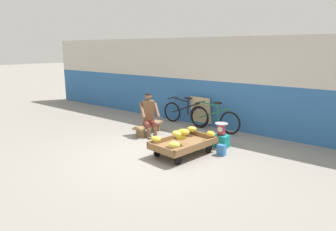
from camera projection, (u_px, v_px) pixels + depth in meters
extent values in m
plane|color=gray|center=(154.00, 155.00, 6.72)|extent=(80.00, 80.00, 0.00)
cube|color=#2D609E|center=(223.00, 104.00, 8.91)|extent=(16.00, 0.30, 1.38)
cube|color=beige|center=(224.00, 59.00, 8.62)|extent=(16.00, 0.30, 1.26)
cube|color=brown|center=(184.00, 145.00, 6.67)|extent=(1.00, 1.53, 0.05)
cube|color=brown|center=(171.00, 138.00, 6.93)|extent=(0.21, 1.44, 0.10)
cube|color=brown|center=(197.00, 146.00, 6.37)|extent=(0.21, 1.44, 0.10)
cube|color=brown|center=(204.00, 135.00, 7.13)|extent=(0.84, 0.14, 0.10)
cube|color=brown|center=(161.00, 149.00, 6.17)|extent=(0.84, 0.14, 0.10)
cylinder|color=black|center=(188.00, 143.00, 7.26)|extent=(0.07, 0.18, 0.18)
cylinder|color=black|center=(209.00, 149.00, 6.82)|extent=(0.07, 0.18, 0.18)
cylinder|color=black|center=(157.00, 153.00, 6.57)|extent=(0.07, 0.18, 0.18)
cylinder|color=black|center=(178.00, 160.00, 6.13)|extent=(0.07, 0.18, 0.18)
ellipsoid|color=gold|center=(192.00, 129.00, 7.22)|extent=(0.29, 0.25, 0.13)
ellipsoid|color=gold|center=(211.00, 134.00, 6.83)|extent=(0.30, 0.28, 0.13)
ellipsoid|color=yellow|center=(182.00, 132.00, 6.99)|extent=(0.25, 0.20, 0.13)
ellipsoid|color=yellow|center=(174.00, 145.00, 6.05)|extent=(0.29, 0.27, 0.13)
ellipsoid|color=gold|center=(156.00, 139.00, 6.44)|extent=(0.25, 0.19, 0.13)
ellipsoid|color=gold|center=(181.00, 137.00, 6.57)|extent=(0.25, 0.19, 0.13)
ellipsoid|color=yellow|center=(177.00, 134.00, 6.37)|extent=(0.28, 0.25, 0.13)
ellipsoid|color=gold|center=(184.00, 132.00, 6.52)|extent=(0.26, 0.20, 0.13)
cube|color=olive|center=(149.00, 125.00, 8.32)|extent=(0.45, 1.13, 0.05)
cube|color=olive|center=(156.00, 127.00, 8.67)|extent=(0.25, 0.11, 0.22)
cube|color=olive|center=(140.00, 133.00, 8.03)|extent=(0.25, 0.11, 0.22)
cylinder|color=brown|center=(155.00, 132.00, 7.99)|extent=(0.10, 0.10, 0.27)
cube|color=#4C3D2D|center=(156.00, 137.00, 7.96)|extent=(0.23, 0.20, 0.04)
cylinder|color=brown|center=(153.00, 124.00, 8.14)|extent=(0.40, 0.33, 0.13)
cylinder|color=brown|center=(149.00, 133.00, 7.95)|extent=(0.10, 0.10, 0.27)
cube|color=#4C3D2D|center=(149.00, 138.00, 7.91)|extent=(0.23, 0.20, 0.04)
cylinder|color=brown|center=(147.00, 124.00, 8.09)|extent=(0.40, 0.33, 0.13)
cube|color=brown|center=(149.00, 122.00, 8.30)|extent=(0.34, 0.36, 0.14)
cube|color=brown|center=(148.00, 110.00, 8.23)|extent=(0.33, 0.37, 0.52)
cylinder|color=brown|center=(157.00, 110.00, 8.13)|extent=(0.43, 0.33, 0.36)
cylinder|color=brown|center=(142.00, 111.00, 8.02)|extent=(0.43, 0.33, 0.36)
sphere|color=brown|center=(148.00, 97.00, 8.14)|extent=(0.19, 0.19, 0.19)
ellipsoid|color=black|center=(148.00, 95.00, 8.13)|extent=(0.17, 0.17, 0.09)
cube|color=#19847F|center=(221.00, 141.00, 7.20)|extent=(0.36, 0.28, 0.30)
cylinder|color=#28282D|center=(221.00, 134.00, 7.17)|extent=(0.20, 0.20, 0.03)
cube|color=#C6384C|center=(221.00, 129.00, 7.14)|extent=(0.16, 0.10, 0.24)
cylinder|color=white|center=(220.00, 129.00, 7.10)|extent=(0.13, 0.01, 0.13)
cylinder|color=#B2B5BA|center=(221.00, 123.00, 7.11)|extent=(0.30, 0.30, 0.01)
torus|color=black|center=(172.00, 112.00, 9.66)|extent=(0.64, 0.06, 0.64)
torus|color=black|center=(199.00, 116.00, 9.04)|extent=(0.64, 0.06, 0.64)
cylinder|color=black|center=(185.00, 108.00, 9.30)|extent=(1.03, 0.04, 0.43)
cylinder|color=black|center=(188.00, 107.00, 9.23)|extent=(0.04, 0.04, 0.48)
cylinder|color=black|center=(180.00, 99.00, 9.38)|extent=(0.61, 0.04, 0.12)
cube|color=black|center=(188.00, 98.00, 9.18)|extent=(0.20, 0.10, 0.05)
cylinder|color=black|center=(172.00, 98.00, 9.56)|extent=(0.03, 0.48, 0.03)
torus|color=black|center=(200.00, 117.00, 8.90)|extent=(0.64, 0.08, 0.64)
torus|color=black|center=(230.00, 123.00, 8.24)|extent=(0.64, 0.08, 0.64)
cylinder|color=#236B3D|center=(215.00, 113.00, 8.53)|extent=(1.03, 0.09, 0.43)
cylinder|color=#236B3D|center=(218.00, 112.00, 8.46)|extent=(0.04, 0.04, 0.48)
cylinder|color=#236B3D|center=(209.00, 104.00, 8.61)|extent=(0.62, 0.07, 0.12)
cube|color=black|center=(218.00, 103.00, 8.40)|extent=(0.20, 0.11, 0.05)
cylinder|color=black|center=(200.00, 102.00, 8.80)|extent=(0.05, 0.48, 0.03)
cube|color=#C6B289|center=(201.00, 111.00, 9.19)|extent=(0.70, 0.20, 0.89)
cube|color=#3370B7|center=(221.00, 150.00, 6.66)|extent=(0.18, 0.12, 0.24)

